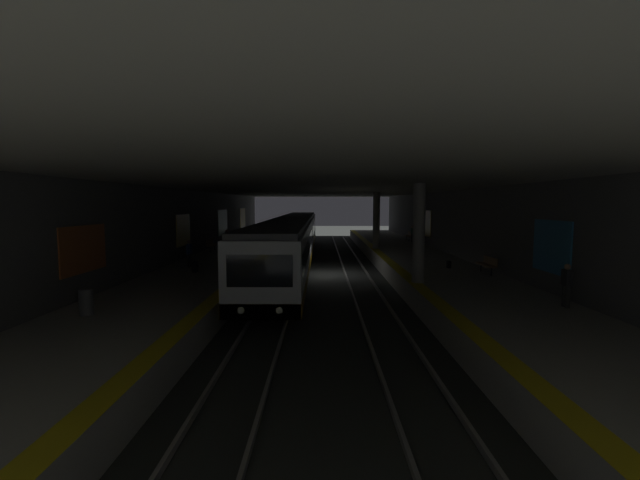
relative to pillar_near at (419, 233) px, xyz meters
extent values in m
plane|color=#2D302D|center=(8.05, 4.35, -3.33)|extent=(120.00, 120.00, 0.00)
cube|color=gray|center=(8.05, 1.43, -3.25)|extent=(60.00, 0.09, 0.16)
cube|color=gray|center=(8.05, 2.87, -3.25)|extent=(60.00, 0.09, 0.16)
cube|color=gray|center=(8.05, 5.83, -3.25)|extent=(60.00, 0.09, 0.16)
cube|color=gray|center=(8.05, 7.27, -3.25)|extent=(60.00, 0.09, 0.16)
cube|color=#A8A59E|center=(8.05, -2.20, -2.80)|extent=(60.00, 5.30, 1.05)
cube|color=yellow|center=(8.05, 0.15, -2.27)|extent=(60.00, 0.60, 0.01)
cube|color=#A8A59E|center=(8.05, 10.90, -2.80)|extent=(60.00, 5.30, 1.05)
cube|color=yellow|center=(8.05, 8.55, -2.27)|extent=(60.00, 0.60, 0.01)
cube|color=slate|center=(8.05, -5.10, -0.53)|extent=(60.00, 0.50, 5.60)
cube|color=#338CCC|center=(-2.28, -4.82, -0.38)|extent=(2.70, 0.06, 2.13)
cube|color=gold|center=(17.87, -4.82, -0.38)|extent=(3.59, 0.06, 2.28)
cube|color=slate|center=(8.05, 13.80, -0.53)|extent=(60.00, 0.50, 5.60)
cube|color=orange|center=(-3.24, 13.52, -0.38)|extent=(3.03, 0.06, 1.81)
cube|color=gold|center=(8.23, 13.52, -0.38)|extent=(2.60, 0.06, 2.05)
cube|color=#4CA566|center=(19.21, 13.52, -0.38)|extent=(3.48, 0.06, 2.32)
cube|color=gold|center=(28.95, 13.52, -0.38)|extent=(3.07, 0.06, 2.41)
cube|color=#ADAAA3|center=(8.05, 4.35, 2.47)|extent=(60.00, 19.40, 0.40)
cylinder|color=gray|center=(0.00, 0.00, 0.00)|extent=(0.56, 0.56, 4.55)
cylinder|color=gray|center=(14.55, 0.00, 0.00)|extent=(0.56, 0.56, 4.55)
cube|color=silver|center=(3.78, 6.55, -1.27)|extent=(17.71, 2.80, 2.70)
cube|color=#B27F0F|center=(3.78, 6.55, -2.33)|extent=(17.71, 2.82, 0.56)
cube|color=black|center=(3.78, 6.55, -0.92)|extent=(16.29, 2.83, 0.90)
cube|color=#47474C|center=(3.78, 6.55, 0.21)|extent=(17.36, 2.58, 0.24)
cube|color=black|center=(-1.09, 6.55, -2.79)|extent=(2.20, 1.64, 0.76)
cube|color=black|center=(8.65, 6.55, -2.79)|extent=(2.20, 1.64, 0.76)
cube|color=black|center=(-5.10, 6.55, -0.92)|extent=(0.04, 2.24, 1.10)
cylinder|color=silver|center=(-5.10, 5.90, -2.27)|extent=(0.04, 0.24, 0.24)
cylinder|color=silver|center=(-5.10, 7.20, -2.27)|extent=(0.04, 0.24, 0.24)
cube|color=silver|center=(22.09, 6.55, -1.27)|extent=(17.71, 2.80, 2.70)
cube|color=#B27F0F|center=(22.09, 6.55, -2.33)|extent=(17.71, 2.82, 0.56)
cube|color=black|center=(22.09, 6.55, -0.92)|extent=(16.29, 2.83, 0.90)
cube|color=#47474C|center=(22.09, 6.55, 0.21)|extent=(17.36, 2.58, 0.24)
cube|color=black|center=(17.22, 6.55, -2.79)|extent=(2.20, 1.64, 0.76)
cube|color=black|center=(26.96, 6.55, -2.79)|extent=(2.20, 1.64, 0.76)
cylinder|color=#262628|center=(1.74, -4.10, -2.07)|extent=(0.08, 0.08, 0.42)
cylinder|color=#262628|center=(3.10, -4.10, -2.07)|extent=(0.08, 0.08, 0.42)
cube|color=olive|center=(2.42, -4.10, -1.82)|extent=(1.70, 0.44, 0.08)
cube|color=olive|center=(2.42, -4.32, -1.62)|extent=(1.70, 0.06, 0.40)
cylinder|color=#262628|center=(16.67, -4.10, -2.07)|extent=(0.08, 0.08, 0.42)
cylinder|color=#262628|center=(18.03, -4.10, -2.07)|extent=(0.08, 0.08, 0.42)
cube|color=olive|center=(17.35, -4.10, -1.82)|extent=(1.70, 0.44, 0.08)
cube|color=olive|center=(17.35, -4.32, -1.62)|extent=(1.70, 0.06, 0.40)
cylinder|color=#262628|center=(21.29, -4.10, -2.07)|extent=(0.08, 0.08, 0.42)
cylinder|color=#262628|center=(22.65, -4.10, -2.07)|extent=(0.08, 0.08, 0.42)
cube|color=olive|center=(21.97, -4.10, -1.82)|extent=(1.70, 0.44, 0.08)
cube|color=olive|center=(21.97, -4.32, -1.62)|extent=(1.70, 0.06, 0.40)
cylinder|color=#262628|center=(11.99, 12.80, -2.07)|extent=(0.08, 0.08, 0.42)
cylinder|color=#262628|center=(13.35, 12.80, -2.07)|extent=(0.08, 0.08, 0.42)
cube|color=olive|center=(12.67, 12.80, -1.82)|extent=(1.70, 0.44, 0.08)
cube|color=olive|center=(12.67, 13.02, -1.62)|extent=(1.70, 0.06, 0.40)
cylinder|color=#262628|center=(23.46, 12.80, -2.07)|extent=(0.08, 0.08, 0.42)
cylinder|color=#262628|center=(24.82, 12.80, -2.07)|extent=(0.08, 0.08, 0.42)
cube|color=olive|center=(24.14, 12.80, -1.82)|extent=(1.70, 0.44, 0.08)
cube|color=olive|center=(24.14, 13.02, -1.62)|extent=(1.70, 0.06, 0.40)
cylinder|color=#2D2D2D|center=(4.45, 12.00, -1.88)|extent=(0.16, 0.16, 0.78)
cylinder|color=#2D2D2D|center=(4.65, 12.00, -1.88)|extent=(0.16, 0.16, 0.78)
cube|color=#284C93|center=(4.55, 12.00, -1.21)|extent=(0.36, 0.22, 0.56)
cylinder|color=#284C93|center=(4.30, 12.00, -1.26)|extent=(0.10, 0.10, 0.53)
cylinder|color=#284C93|center=(4.80, 12.00, -1.26)|extent=(0.10, 0.10, 0.53)
sphere|color=tan|center=(4.55, 12.00, -0.83)|extent=(0.21, 0.21, 0.21)
cylinder|color=#373737|center=(-4.71, -4.11, -1.89)|extent=(0.16, 0.16, 0.78)
cylinder|color=#373737|center=(-4.51, -4.11, -1.89)|extent=(0.16, 0.16, 0.78)
cube|color=#333338|center=(-4.61, -4.11, -1.22)|extent=(0.36, 0.22, 0.55)
cylinder|color=#333338|center=(-4.86, -4.11, -1.27)|extent=(0.10, 0.10, 0.52)
cylinder|color=#333338|center=(-4.36, -4.11, -1.27)|extent=(0.10, 0.10, 0.52)
sphere|color=tan|center=(-4.61, -4.11, -0.84)|extent=(0.21, 0.21, 0.21)
cylinder|color=#282828|center=(20.06, -4.15, -1.89)|extent=(0.16, 0.16, 0.77)
cylinder|color=#282828|center=(20.26, -4.15, -1.89)|extent=(0.16, 0.16, 0.77)
cube|color=#2D754C|center=(20.16, -4.15, -1.23)|extent=(0.36, 0.22, 0.55)
cylinder|color=#2D754C|center=(19.91, -4.15, -1.28)|extent=(0.10, 0.10, 0.52)
cylinder|color=#2D754C|center=(20.41, -4.15, -1.28)|extent=(0.10, 0.10, 0.52)
sphere|color=tan|center=(20.16, -4.15, -0.85)|extent=(0.21, 0.21, 0.21)
cylinder|color=#3A3A3A|center=(11.43, 11.41, -1.84)|extent=(0.16, 0.16, 0.87)
cylinder|color=#3A3A3A|center=(11.63, 11.41, -1.84)|extent=(0.16, 0.16, 0.87)
cube|color=beige|center=(11.53, 11.41, -1.10)|extent=(0.36, 0.22, 0.62)
cylinder|color=beige|center=(11.28, 11.41, -1.15)|extent=(0.10, 0.10, 0.58)
cylinder|color=beige|center=(11.78, 11.41, -1.15)|extent=(0.10, 0.10, 0.58)
sphere|color=tan|center=(11.53, 11.41, -0.67)|extent=(0.24, 0.24, 0.24)
cube|color=black|center=(2.86, 11.17, -1.99)|extent=(0.41, 0.24, 0.58)
cylinder|color=#333333|center=(2.86, 11.17, -1.55)|extent=(0.02, 0.02, 0.30)
cube|color=black|center=(4.30, -2.74, -2.08)|extent=(0.30, 0.20, 0.40)
cylinder|color=#595B5E|center=(-5.63, 12.15, -1.85)|extent=(0.44, 0.44, 0.85)
camera|label=1|loc=(-18.93, 4.48, 1.35)|focal=23.31mm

